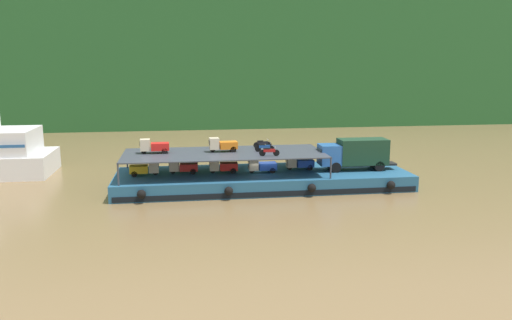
% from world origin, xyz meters
% --- Properties ---
extents(ground_plane, '(400.00, 400.00, 0.00)m').
position_xyz_m(ground_plane, '(0.00, 0.00, 0.00)').
color(ground_plane, brown).
extents(hillside_far_bank, '(133.19, 34.32, 29.16)m').
position_xyz_m(hillside_far_bank, '(0.00, 60.07, 16.43)').
color(hillside_far_bank, '#235628').
rests_on(hillside_far_bank, ground).
extents(cargo_barge, '(28.44, 9.26, 1.50)m').
position_xyz_m(cargo_barge, '(0.00, -0.03, 0.75)').
color(cargo_barge, '#23567A').
rests_on(cargo_barge, ground).
extents(covered_lorry, '(7.88, 2.39, 3.10)m').
position_xyz_m(covered_lorry, '(9.24, -0.39, 3.19)').
color(covered_lorry, '#285BA3').
rests_on(covered_lorry, cargo_barge).
extents(cargo_rack, '(19.24, 7.83, 2.00)m').
position_xyz_m(cargo_rack, '(-3.80, 0.00, 3.44)').
color(cargo_rack, '#383D47').
rests_on(cargo_rack, cargo_barge).
extents(mini_truck_lower_stern, '(2.77, 1.25, 1.38)m').
position_xyz_m(mini_truck_lower_stern, '(-11.34, 0.04, 2.19)').
color(mini_truck_lower_stern, gold).
rests_on(mini_truck_lower_stern, cargo_barge).
extents(mini_truck_lower_aft, '(2.79, 1.29, 1.38)m').
position_xyz_m(mini_truck_lower_aft, '(-7.74, 0.42, 2.19)').
color(mini_truck_lower_aft, red).
rests_on(mini_truck_lower_aft, cargo_barge).
extents(mini_truck_lower_mid, '(2.78, 1.27, 1.38)m').
position_xyz_m(mini_truck_lower_mid, '(-3.90, 0.11, 2.19)').
color(mini_truck_lower_mid, red).
rests_on(mini_truck_lower_mid, cargo_barge).
extents(mini_truck_lower_fore, '(2.74, 1.20, 1.38)m').
position_xyz_m(mini_truck_lower_fore, '(-0.14, -0.32, 2.19)').
color(mini_truck_lower_fore, '#1E47B7').
rests_on(mini_truck_lower_fore, cargo_barge).
extents(mini_truck_lower_bow, '(2.76, 1.23, 1.38)m').
position_xyz_m(mini_truck_lower_bow, '(3.81, 0.57, 2.19)').
color(mini_truck_lower_bow, '#1E47B7').
rests_on(mini_truck_lower_bow, cargo_barge).
extents(mini_truck_upper_stern, '(2.78, 1.26, 1.38)m').
position_xyz_m(mini_truck_upper_stern, '(-10.43, 0.75, 4.19)').
color(mini_truck_upper_stern, red).
rests_on(mini_truck_upper_stern, cargo_rack).
extents(mini_truck_upper_mid, '(2.79, 1.29, 1.38)m').
position_xyz_m(mini_truck_upper_mid, '(-3.86, 0.63, 4.19)').
color(mini_truck_upper_mid, orange).
rests_on(mini_truck_upper_mid, cargo_rack).
extents(motorcycle_upper_port, '(1.90, 0.55, 0.87)m').
position_xyz_m(motorcycle_upper_port, '(0.22, -2.35, 3.93)').
color(motorcycle_upper_port, black).
rests_on(motorcycle_upper_port, cargo_rack).
extents(motorcycle_upper_centre, '(1.90, 0.55, 0.87)m').
position_xyz_m(motorcycle_upper_centre, '(0.16, 0.00, 3.93)').
color(motorcycle_upper_centre, black).
rests_on(motorcycle_upper_centre, cargo_rack).
extents(motorcycle_upper_stbd, '(1.90, 0.55, 0.87)m').
position_xyz_m(motorcycle_upper_stbd, '(0.33, 2.35, 3.93)').
color(motorcycle_upper_stbd, black).
rests_on(motorcycle_upper_stbd, cargo_rack).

